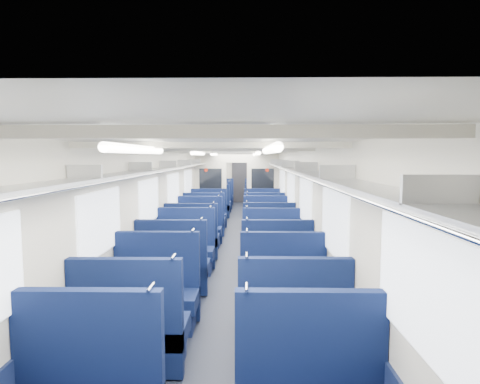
{
  "coord_description": "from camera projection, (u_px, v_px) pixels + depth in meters",
  "views": [
    {
      "loc": [
        0.36,
        -9.76,
        2.2
      ],
      "look_at": [
        0.14,
        1.86,
        1.14
      ],
      "focal_mm": 29.28,
      "sensor_mm": 36.0,
      "label": 1
    }
  ],
  "objects": [
    {
      "name": "seat_10",
      "position": [
        185.0,
        252.0,
        7.46
      ],
      "size": [
        1.12,
        0.62,
        1.25
      ],
      "color": "#0E1B46",
      "rests_on": "floor"
    },
    {
      "name": "wall_left",
      "position": [
        177.0,
        197.0,
        9.85
      ],
      "size": [
        0.02,
        18.0,
        2.35
      ],
      "primitive_type": "cube",
      "color": "beige",
      "rests_on": "floor"
    },
    {
      "name": "floor",
      "position": [
        233.0,
        243.0,
        9.93
      ],
      "size": [
        2.8,
        18.0,
        0.01
      ],
      "primitive_type": "cube",
      "color": "black",
      "rests_on": "ground"
    },
    {
      "name": "wall_far",
      "position": [
        240.0,
        178.0,
        18.78
      ],
      "size": [
        2.8,
        0.02,
        2.35
      ],
      "primitive_type": "cube",
      "color": "beige",
      "rests_on": "floor"
    },
    {
      "name": "seat_14",
      "position": [
        199.0,
        230.0,
        9.64
      ],
      "size": [
        1.12,
        0.62,
        1.25
      ],
      "color": "#0E1B46",
      "rests_on": "floor"
    },
    {
      "name": "seat_18",
      "position": [
        208.0,
        216.0,
        11.88
      ],
      "size": [
        1.12,
        0.62,
        1.25
      ],
      "color": "#0E1B46",
      "rests_on": "floor"
    },
    {
      "name": "seat_25",
      "position": [
        259.0,
        200.0,
        16.19
      ],
      "size": [
        1.12,
        0.62,
        1.25
      ],
      "color": "#0E1B46",
      "rests_on": "floor"
    },
    {
      "name": "seat_13",
      "position": [
        269.0,
        239.0,
        8.59
      ],
      "size": [
        1.12,
        0.62,
        1.25
      ],
      "color": "#0E1B46",
      "rests_on": "floor"
    },
    {
      "name": "dado_right",
      "position": [
        288.0,
        230.0,
        9.87
      ],
      "size": [
        0.03,
        17.9,
        0.7
      ],
      "primitive_type": "cube",
      "color": "#111A3A",
      "rests_on": "floor"
    },
    {
      "name": "seat_20",
      "position": [
        214.0,
        207.0,
        14.02
      ],
      "size": [
        1.12,
        0.62,
        1.25
      ],
      "color": "#0E1B46",
      "rests_on": "floor"
    },
    {
      "name": "wall_right",
      "position": [
        289.0,
        198.0,
        9.79
      ],
      "size": [
        0.02,
        18.0,
        2.35
      ],
      "primitive_type": "cube",
      "color": "beige",
      "rests_on": "floor"
    },
    {
      "name": "ceiling",
      "position": [
        233.0,
        150.0,
        9.71
      ],
      "size": [
        2.8,
        18.0,
        0.01
      ],
      "primitive_type": "cube",
      "color": "silver",
      "rests_on": "wall_left"
    },
    {
      "name": "seat_19",
      "position": [
        263.0,
        216.0,
        11.96
      ],
      "size": [
        1.12,
        0.62,
        1.25
      ],
      "color": "#0E1B46",
      "rests_on": "floor"
    },
    {
      "name": "seat_17",
      "position": [
        264.0,
        222.0,
        10.9
      ],
      "size": [
        1.12,
        0.62,
        1.25
      ],
      "color": "#0E1B46",
      "rests_on": "floor"
    },
    {
      "name": "ceiling_fittings",
      "position": [
        232.0,
        153.0,
        9.46
      ],
      "size": [
        2.7,
        16.06,
        0.11
      ],
      "color": "beige",
      "rests_on": "ceiling"
    },
    {
      "name": "windows",
      "position": [
        232.0,
        189.0,
        9.34
      ],
      "size": [
        2.78,
        15.6,
        0.75
      ],
      "color": "white",
      "rests_on": "wall_left"
    },
    {
      "name": "seat_4",
      "position": [
        131.0,
        334.0,
        4.01
      ],
      "size": [
        1.12,
        0.62,
        1.25
      ],
      "color": "#0E1B46",
      "rests_on": "floor"
    },
    {
      "name": "seat_7",
      "position": [
        284.0,
        298.0,
        5.02
      ],
      "size": [
        1.12,
        0.62,
        1.25
      ],
      "color": "#0E1B46",
      "rests_on": "floor"
    },
    {
      "name": "dado_left",
      "position": [
        179.0,
        230.0,
        9.92
      ],
      "size": [
        0.03,
        17.9,
        0.7
      ],
      "primitive_type": "cube",
      "color": "#111A3A",
      "rests_on": "floor"
    },
    {
      "name": "seat_21",
      "position": [
        260.0,
        207.0,
        13.98
      ],
      "size": [
        1.12,
        0.62,
        1.25
      ],
      "color": "#0E1B46",
      "rests_on": "floor"
    },
    {
      "name": "seat_24",
      "position": [
        219.0,
        200.0,
        16.37
      ],
      "size": [
        1.12,
        0.62,
        1.25
      ],
      "color": "#0E1B46",
      "rests_on": "floor"
    },
    {
      "name": "seat_11",
      "position": [
        272.0,
        253.0,
        7.4
      ],
      "size": [
        1.12,
        0.62,
        1.25
      ],
      "color": "#0E1B46",
      "rests_on": "floor"
    },
    {
      "name": "seat_26",
      "position": [
        221.0,
        197.0,
        17.46
      ],
      "size": [
        1.12,
        0.62,
        1.25
      ],
      "color": "#0E1B46",
      "rests_on": "floor"
    },
    {
      "name": "bulkhead",
      "position": [
        237.0,
        185.0,
        13.18
      ],
      "size": [
        2.8,
        0.1,
        2.35
      ],
      "color": "beige",
      "rests_on": "floor"
    },
    {
      "name": "seat_15",
      "position": [
        266.0,
        230.0,
        9.72
      ],
      "size": [
        1.12,
        0.62,
        1.25
      ],
      "color": "#0E1B46",
      "rests_on": "floor"
    },
    {
      "name": "seat_27",
      "position": [
        258.0,
        197.0,
        17.46
      ],
      "size": [
        1.12,
        0.62,
        1.25
      ],
      "color": "#0E1B46",
      "rests_on": "floor"
    },
    {
      "name": "seat_23",
      "position": [
        259.0,
        203.0,
        15.23
      ],
      "size": [
        1.12,
        0.62,
        1.25
      ],
      "color": "#0E1B46",
      "rests_on": "floor"
    },
    {
      "name": "luggage_rack_right",
      "position": [
        282.0,
        166.0,
        9.73
      ],
      "size": [
        0.36,
        17.4,
        0.18
      ],
      "color": "#B2B5BA",
      "rests_on": "wall_right"
    },
    {
      "name": "seat_22",
      "position": [
        217.0,
        203.0,
        15.18
      ],
      "size": [
        1.12,
        0.62,
        1.25
      ],
      "color": "#0E1B46",
      "rests_on": "floor"
    },
    {
      "name": "seat_9",
      "position": [
        276.0,
        269.0,
        6.31
      ],
      "size": [
        1.12,
        0.62,
        1.25
      ],
      "color": "#0E1B46",
      "rests_on": "floor"
    },
    {
      "name": "luggage_rack_left",
      "position": [
        184.0,
        166.0,
        9.77
      ],
      "size": [
        0.36,
        17.4,
        0.18
      ],
      "color": "#B2B5BA",
      "rests_on": "wall_left"
    },
    {
      "name": "seat_8",
      "position": [
        174.0,
        269.0,
        6.31
      ],
      "size": [
        1.12,
        0.62,
        1.25
      ],
      "color": "#0E1B46",
      "rests_on": "floor"
    },
    {
      "name": "seat_6",
      "position": [
        155.0,
        297.0,
        5.05
      ],
      "size": [
        1.12,
        0.62,
        1.25
      ],
      "color": "#0E1B46",
      "rests_on": "floor"
    },
    {
      "name": "end_door",
      "position": [
        240.0,
        182.0,
        18.74
      ],
      "size": [
        0.75,
        0.06,
        2.0
      ],
      "primitive_type": "cube",
      "color": "black",
      "rests_on": "floor"
    },
    {
      "name": "seat_16",
      "position": [
        204.0,
        222.0,
        10.86
      ],
      "size": [
        1.12,
        0.62,
        1.25
      ],
      "color": "#0E1B46",
      "rests_on": "floor"
    },
    {
      "name": "seat_12",
      "position": [
        192.0,
        241.0,
        8.45
      ],
      "size": [
        1.12,
        0.62,
        1.25
      ],
      "color": "#0E1B46",
      "rests_on": "floor"
    },
    {
      "name": "seat_5",
      "position": [
        293.0,
        333.0,
        4.03
      ],
      "size": [
        1.12,
        0.62,
        1.25
      ],
      "color": "#0E1B46",
      "rests_on": "floor"
    }
  ]
}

